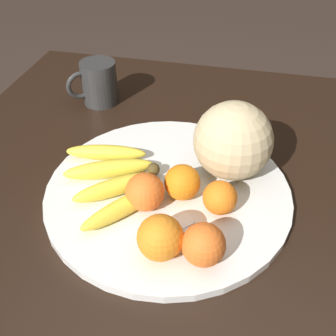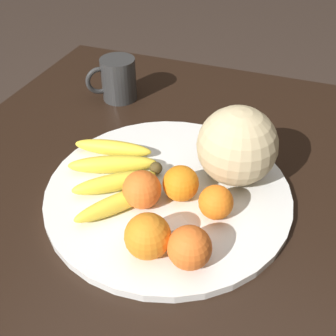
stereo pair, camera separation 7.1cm
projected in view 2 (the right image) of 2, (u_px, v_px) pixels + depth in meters
kitchen_table at (175, 254)px, 0.75m from camera, size 1.28×1.12×0.72m
fruit_bowl at (168, 191)px, 0.75m from camera, size 0.46×0.46×0.02m
melon at (237, 146)px, 0.72m from camera, size 0.15×0.15×0.15m
banana_bunch at (116, 173)px, 0.75m from camera, size 0.25×0.23×0.04m
orange_front_left at (142, 190)px, 0.69m from camera, size 0.07×0.07×0.07m
orange_front_right at (148, 236)px, 0.61m from camera, size 0.07×0.07×0.07m
orange_mid_center at (181, 183)px, 0.70m from camera, size 0.07×0.07×0.07m
orange_back_left at (189, 248)px, 0.59m from camera, size 0.07×0.07×0.07m
orange_back_right at (216, 202)px, 0.67m from camera, size 0.06×0.06×0.06m
produce_tag at (165, 228)px, 0.67m from camera, size 0.08×0.07×0.00m
ceramic_mug at (117, 79)px, 1.00m from camera, size 0.11×0.11×0.11m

